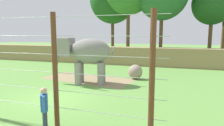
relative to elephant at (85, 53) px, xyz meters
name	(u,v)px	position (x,y,z in m)	size (l,w,h in m)	color
ground_plane	(55,98)	(-0.20, -3.47, -2.10)	(120.00, 120.00, 0.00)	#609342
dirt_patch	(88,79)	(-0.46, 1.33, -2.10)	(6.96, 3.12, 0.01)	#937F5B
embankment_wall	(120,56)	(-0.20, 9.58, -1.12)	(36.00, 1.80, 1.96)	#997F56
elephant	(85,53)	(0.00, 0.00, 0.00)	(4.18, 2.30, 3.18)	gray
enrichment_ball	(135,72)	(3.00, 2.51, -1.56)	(1.09, 1.09, 1.09)	gray
cable_fence	(10,68)	(-0.20, -6.43, 0.00)	(11.98, 0.19, 4.18)	brown
zookeeper	(45,109)	(1.81, -7.10, -1.18)	(0.43, 0.53, 1.67)	#33384C
tree_left_of_centre	(212,4)	(9.70, 14.55, 4.79)	(4.66, 4.66, 9.39)	brown
tree_behind_wall	(113,0)	(-2.87, 15.14, 6.03)	(6.32, 6.32, 11.47)	brown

